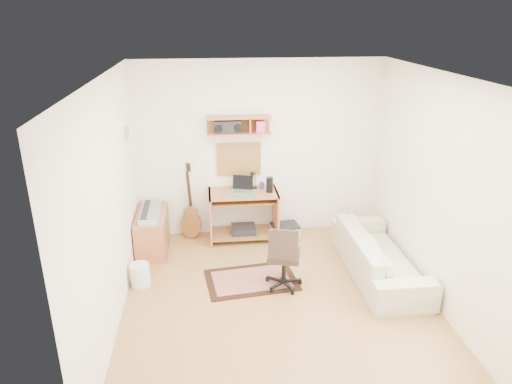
{
  "coord_description": "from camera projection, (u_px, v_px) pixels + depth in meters",
  "views": [
    {
      "loc": [
        -0.79,
        -4.64,
        3.2
      ],
      "look_at": [
        -0.15,
        1.05,
        1.0
      ],
      "focal_mm": 33.12,
      "sensor_mm": 36.0,
      "label": 1
    }
  ],
  "objects": [
    {
      "name": "ceiling",
      "position": [
        283.0,
        76.0,
        4.6
      ],
      "size": [
        3.6,
        4.0,
        0.01
      ],
      "primitive_type": "cube",
      "color": "white",
      "rests_on": "ground"
    },
    {
      "name": "laptop",
      "position": [
        241.0,
        185.0,
        6.78
      ],
      "size": [
        0.37,
        0.37,
        0.23
      ],
      "primitive_type": null,
      "rotation": [
        0.0,
        0.0,
        -0.28
      ],
      "color": "silver",
      "rests_on": "desk"
    },
    {
      "name": "waste_basket",
      "position": [
        140.0,
        275.0,
        5.84
      ],
      "size": [
        0.32,
        0.32,
        0.29
      ],
      "primitive_type": "cylinder",
      "rotation": [
        0.0,
        0.0,
        0.42
      ],
      "color": "white",
      "rests_on": "floor"
    },
    {
      "name": "wall_shelf",
      "position": [
        239.0,
        125.0,
        6.63
      ],
      "size": [
        0.9,
        0.25,
        0.26
      ],
      "primitive_type": "cube",
      "color": "#BE6A43",
      "rests_on": "back_wall"
    },
    {
      "name": "music_keyboard",
      "position": [
        150.0,
        212.0,
        6.57
      ],
      "size": [
        0.25,
        0.8,
        0.07
      ],
      "primitive_type": "cube",
      "color": "#B2B5BA",
      "rests_on": "cabinet"
    },
    {
      "name": "left_wall",
      "position": [
        109.0,
        207.0,
        4.88
      ],
      "size": [
        0.01,
        4.0,
        2.6
      ],
      "primitive_type": "cube",
      "color": "white",
      "rests_on": "ground"
    },
    {
      "name": "rug",
      "position": [
        251.0,
        280.0,
        6.0
      ],
      "size": [
        1.21,
        0.87,
        0.02
      ],
      "primitive_type": "cube",
      "rotation": [
        0.0,
        0.0,
        0.11
      ],
      "color": "tan",
      "rests_on": "floor"
    },
    {
      "name": "back_wall",
      "position": [
        259.0,
        149.0,
        6.93
      ],
      "size": [
        3.6,
        0.01,
        2.6
      ],
      "primitive_type": "cube",
      "color": "white",
      "rests_on": "ground"
    },
    {
      "name": "cork_board",
      "position": [
        239.0,
        159.0,
        6.92
      ],
      "size": [
        0.64,
        0.03,
        0.49
      ],
      "primitive_type": "cube",
      "color": "#A97854",
      "rests_on": "back_wall"
    },
    {
      "name": "boombox",
      "position": [
        228.0,
        127.0,
        6.62
      ],
      "size": [
        0.37,
        0.17,
        0.19
      ],
      "primitive_type": "cube",
      "color": "black",
      "rests_on": "wall_shelf"
    },
    {
      "name": "wall_photo",
      "position": [
        127.0,
        133.0,
        6.12
      ],
      "size": [
        0.02,
        0.2,
        0.15
      ],
      "primitive_type": "cube",
      "color": "#4C8CBF",
      "rests_on": "left_wall"
    },
    {
      "name": "right_wall",
      "position": [
        441.0,
        193.0,
        5.26
      ],
      "size": [
        0.01,
        4.0,
        2.6
      ],
      "primitive_type": "cube",
      "color": "white",
      "rests_on": "ground"
    },
    {
      "name": "task_chair",
      "position": [
        284.0,
        255.0,
        5.72
      ],
      "size": [
        0.53,
        0.53,
        0.86
      ],
      "primitive_type": null,
      "rotation": [
        0.0,
        0.0,
        -0.24
      ],
      "color": "#34271E",
      "rests_on": "floor"
    },
    {
      "name": "speaker",
      "position": [
        270.0,
        185.0,
        6.79
      ],
      "size": [
        0.1,
        0.1,
        0.22
      ],
      "primitive_type": "cylinder",
      "color": "black",
      "rests_on": "desk"
    },
    {
      "name": "printer",
      "position": [
        285.0,
        230.0,
        7.19
      ],
      "size": [
        0.46,
        0.38,
        0.16
      ],
      "primitive_type": "cube",
      "rotation": [
        0.0,
        0.0,
        0.14
      ],
      "color": "#A5A8AA",
      "rests_on": "floor"
    },
    {
      "name": "floor",
      "position": [
        279.0,
        303.0,
        5.54
      ],
      "size": [
        3.6,
        4.0,
        0.01
      ],
      "primitive_type": "cube",
      "color": "#AD8048",
      "rests_on": "ground"
    },
    {
      "name": "sofa",
      "position": [
        380.0,
        248.0,
        6.02
      ],
      "size": [
        0.56,
        1.92,
        0.75
      ],
      "primitive_type": "imported",
      "rotation": [
        0.0,
        0.0,
        1.57
      ],
      "color": "beige",
      "rests_on": "floor"
    },
    {
      "name": "guitar",
      "position": [
        190.0,
        202.0,
        6.95
      ],
      "size": [
        0.34,
        0.26,
        1.15
      ],
      "primitive_type": null,
      "rotation": [
        0.0,
        0.0,
        -0.25
      ],
      "color": "#92582D",
      "rests_on": "floor"
    },
    {
      "name": "desk",
      "position": [
        243.0,
        215.0,
        6.97
      ],
      "size": [
        1.0,
        0.55,
        0.75
      ],
      "primitive_type": null,
      "color": "#BE6A43",
      "rests_on": "floor"
    },
    {
      "name": "desk_lamp",
      "position": [
        255.0,
        179.0,
        6.94
      ],
      "size": [
        0.09,
        0.09,
        0.27
      ],
      "primitive_type": null,
      "color": "black",
      "rests_on": "desk"
    },
    {
      "name": "pencil_cup",
      "position": [
        262.0,
        186.0,
        6.94
      ],
      "size": [
        0.07,
        0.07,
        0.1
      ],
      "primitive_type": "cylinder",
      "color": "#303A92",
      "rests_on": "desk"
    },
    {
      "name": "cabinet",
      "position": [
        152.0,
        232.0,
        6.69
      ],
      "size": [
        0.4,
        0.9,
        0.55
      ],
      "primitive_type": "cube",
      "color": "#BE6A43",
      "rests_on": "floor"
    }
  ]
}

